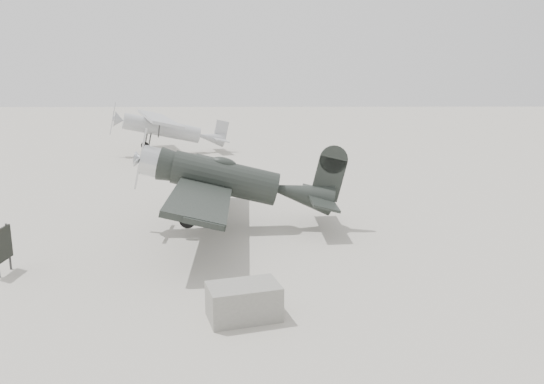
{
  "coord_description": "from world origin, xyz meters",
  "views": [
    {
      "loc": [
        -0.38,
        -17.21,
        5.84
      ],
      "look_at": [
        -0.11,
        2.23,
        1.5
      ],
      "focal_mm": 35.0,
      "sensor_mm": 36.0,
      "label": 1
    }
  ],
  "objects": [
    {
      "name": "lowwing_monoplane",
      "position": [
        -1.52,
        2.53,
        1.87
      ],
      "size": [
        7.85,
        10.9,
        3.54
      ],
      "rotation": [
        0.0,
        0.24,
        0.03
      ],
      "color": "black",
      "rests_on": "ground"
    },
    {
      "name": "equipment_block",
      "position": [
        -0.9,
        -5.2,
        0.43
      ],
      "size": [
        1.95,
        1.52,
        0.86
      ],
      "primitive_type": "cube",
      "rotation": [
        0.0,
        0.0,
        0.29
      ],
      "color": "gray",
      "rests_on": "ground"
    },
    {
      "name": "highwing_monoplane",
      "position": [
        -7.6,
        22.1,
        2.11
      ],
      "size": [
        8.54,
        11.86,
        3.38
      ],
      "rotation": [
        0.0,
        0.23,
        0.3
      ],
      "color": "#929497",
      "rests_on": "ground"
    },
    {
      "name": "sign_board",
      "position": [
        -8.17,
        -2.13,
        0.87
      ],
      "size": [
        0.12,
        1.01,
        1.45
      ],
      "rotation": [
        0.0,
        0.0,
        -0.04
      ],
      "color": "#333333",
      "rests_on": "ground"
    },
    {
      "name": "ground",
      "position": [
        0.0,
        0.0,
        0.0
      ],
      "size": [
        160.0,
        160.0,
        0.0
      ],
      "primitive_type": "plane",
      "color": "#A0998E",
      "rests_on": "ground"
    }
  ]
}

